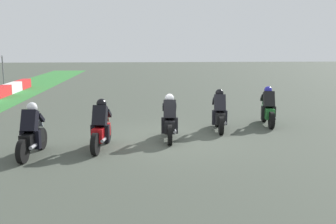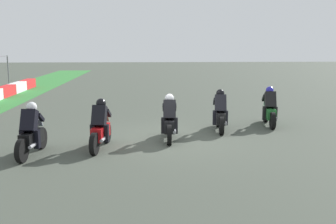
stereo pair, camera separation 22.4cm
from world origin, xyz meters
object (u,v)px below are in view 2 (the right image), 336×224
object	(u,v)px
rider_lane_a	(269,110)
rider_lane_e	(31,134)
rider_lane_c	(169,121)
rider_lane_d	(101,128)
rider_lane_b	(220,114)

from	to	relation	value
rider_lane_a	rider_lane_e	distance (m)	8.80
rider_lane_c	rider_lane_d	world-z (taller)	same
rider_lane_c	rider_lane_d	distance (m)	2.35
rider_lane_b	rider_lane_c	distance (m)	2.29
rider_lane_b	rider_lane_e	world-z (taller)	same
rider_lane_a	rider_lane_b	xyz separation A→B (m)	(-0.80, 2.09, 0.00)
rider_lane_a	rider_lane_e	xyz separation A→B (m)	(-3.63, 8.01, 0.00)
rider_lane_c	rider_lane_d	xyz separation A→B (m)	(-0.98, 2.14, 0.00)
rider_lane_a	rider_lane_c	size ratio (longest dim) A/B	1.00
rider_lane_a	rider_lane_d	world-z (taller)	same
rider_lane_c	rider_lane_d	bearing A→B (deg)	118.36
rider_lane_b	rider_lane_d	size ratio (longest dim) A/B	1.00
rider_lane_a	rider_lane_d	xyz separation A→B (m)	(-3.02, 6.15, 0.00)
rider_lane_d	rider_lane_a	bearing A→B (deg)	-54.92
rider_lane_a	rider_lane_e	bearing A→B (deg)	121.71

